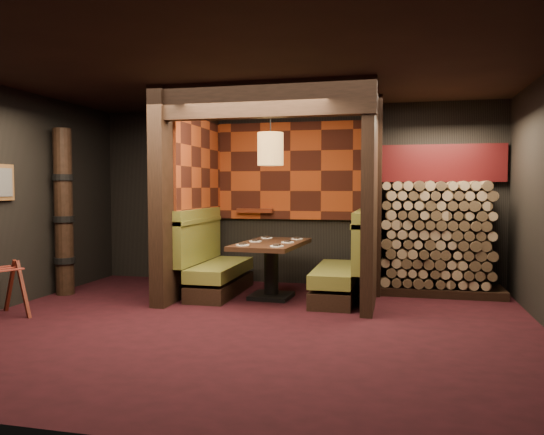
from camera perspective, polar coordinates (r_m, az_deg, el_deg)
The scene contains 20 objects.
floor at distance 6.09m, azimuth -2.87°, elevation -11.66°, with size 6.50×5.50×0.02m, color black.
ceiling at distance 6.02m, azimuth -2.95°, elevation 15.75°, with size 6.50×5.50×0.02m, color black.
wall_back at distance 8.57m, azimuth 2.24°, elevation 2.38°, with size 6.50×0.02×2.85m, color black.
wall_front at distance 3.32m, azimuth -16.27°, elevation 0.87°, with size 6.50×0.02×2.85m, color black.
partition_left at distance 7.89m, azimuth -9.00°, elevation 2.26°, with size 0.20×2.20×2.85m, color black.
partition_right at distance 7.36m, azimuth 10.64°, elevation 2.18°, with size 0.15×2.10×2.85m, color black.
header_beam at distance 6.65m, azimuth -1.43°, elevation 12.55°, with size 2.85×0.18×0.44m, color black.
tapa_back_panel at distance 8.53m, azimuth 2.02°, elevation 5.03°, with size 2.40×0.06×1.55m, color #9B3916.
tapa_side_panel at distance 8.01m, azimuth -7.76°, elevation 5.33°, with size 0.04×1.85×1.45m, color #9B3916.
lacquer_shelf at distance 8.60m, azimuth -1.83°, elevation 0.75°, with size 0.60×0.12×0.07m, color maroon.
booth_bench_left at distance 7.83m, azimuth -6.30°, elevation -5.25°, with size 0.68×1.60×1.14m.
booth_bench_right at distance 7.42m, azimuth 7.68°, elevation -5.73°, with size 0.68×1.60×1.14m.
dining_table at distance 7.44m, azimuth -0.07°, elevation -4.48°, with size 0.91×1.55×0.79m.
place_settings at distance 7.41m, azimuth -0.07°, elevation -2.59°, with size 0.72×1.24×0.03m.
pendant_lamp at distance 7.34m, azimuth -0.17°, elevation 7.38°, with size 0.36×0.36×0.99m.
framed_picture at distance 7.52m, azimuth -26.96°, elevation 3.39°, with size 0.05×0.36×0.46m.
totem_column at distance 8.23m, azimuth -21.50°, elevation 0.45°, with size 0.31×0.31×2.40m.
firewood_stack at distance 8.06m, azimuth 17.82°, elevation -2.15°, with size 1.73×0.70×1.64m.
mosaic_header at distance 8.36m, azimuth 17.77°, elevation 5.58°, with size 1.83×0.10×0.56m, color maroon.
bay_front_post at distance 7.61m, azimuth 11.40°, elevation 2.20°, with size 0.08×0.08×2.85m, color black.
Camera 1 is at (1.64, -5.65, 1.56)m, focal length 35.00 mm.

